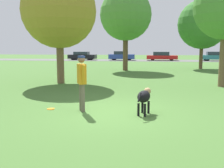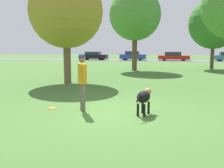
% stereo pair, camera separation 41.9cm
% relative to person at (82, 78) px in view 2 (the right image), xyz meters
% --- Properties ---
extents(ground_plane, '(120.00, 120.00, 0.00)m').
position_rel_person_xyz_m(ground_plane, '(0.97, -0.03, -1.04)').
color(ground_plane, '#426B2D').
extents(far_road_strip, '(120.00, 6.00, 0.01)m').
position_rel_person_xyz_m(far_road_strip, '(0.97, 32.18, -1.04)').
color(far_road_strip, '#5B5B59').
rests_on(far_road_strip, ground_plane).
extents(person, '(0.39, 0.64, 1.75)m').
position_rel_person_xyz_m(person, '(0.00, 0.00, 0.00)').
color(person, '#665B4C').
rests_on(person, ground_plane).
extents(dog, '(0.51, 1.09, 0.76)m').
position_rel_person_xyz_m(dog, '(1.96, -0.14, -0.51)').
color(dog, black).
rests_on(dog, ground_plane).
extents(frisbee, '(0.25, 0.25, 0.02)m').
position_rel_person_xyz_m(frisbee, '(-1.08, 0.08, -1.03)').
color(frisbee, orange).
rests_on(frisbee, ground_plane).
extents(tree_mid_center, '(4.38, 4.38, 6.93)m').
position_rel_person_xyz_m(tree_mid_center, '(0.02, 14.80, 3.67)').
color(tree_mid_center, brown).
rests_on(tree_mid_center, ground_plane).
extents(tree_near_left, '(4.08, 4.08, 6.02)m').
position_rel_person_xyz_m(tree_near_left, '(-2.85, 6.20, 2.92)').
color(tree_near_left, brown).
rests_on(tree_near_left, ground_plane).
extents(tree_far_right, '(4.48, 4.48, 6.32)m').
position_rel_person_xyz_m(tree_far_right, '(6.83, 17.41, 3.03)').
color(tree_far_right, brown).
rests_on(tree_far_right, ground_plane).
extents(parked_car_black, '(4.35, 1.92, 1.29)m').
position_rel_person_xyz_m(parked_car_black, '(-8.44, 32.49, -0.40)').
color(parked_car_black, black).
rests_on(parked_car_black, ground_plane).
extents(parked_car_blue, '(3.98, 1.67, 1.39)m').
position_rel_person_xyz_m(parked_car_blue, '(-2.19, 32.54, -0.36)').
color(parked_car_blue, '#284293').
rests_on(parked_car_blue, ground_plane).
extents(parked_car_red, '(4.60, 1.82, 1.31)m').
position_rel_person_xyz_m(parked_car_red, '(3.93, 32.42, -0.40)').
color(parked_car_red, red).
rests_on(parked_car_red, ground_plane).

